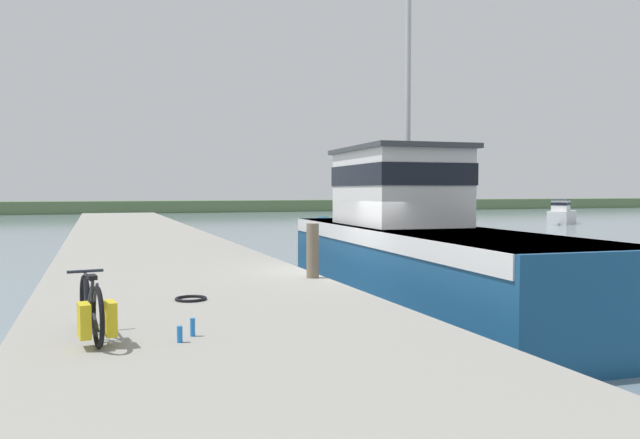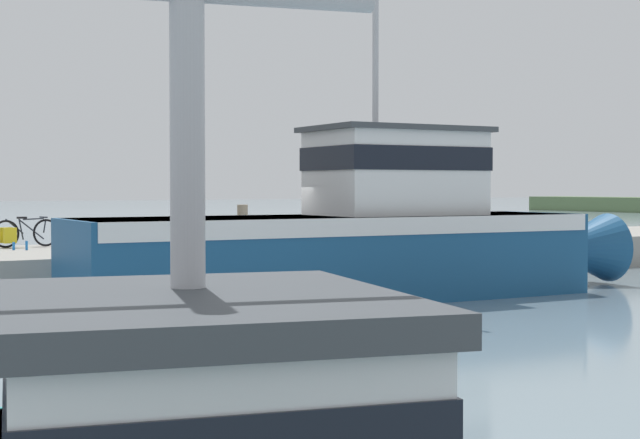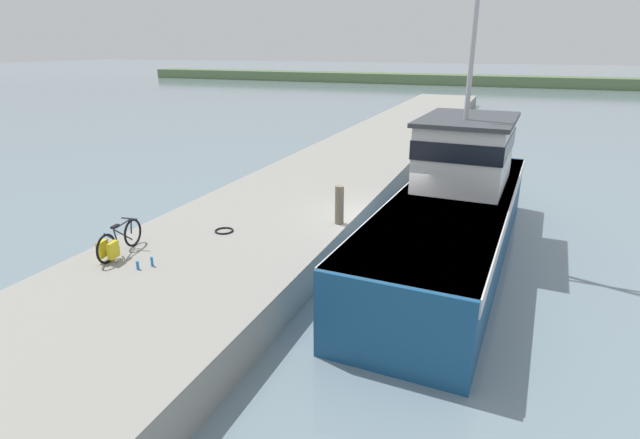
{
  "view_description": "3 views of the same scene",
  "coord_description": "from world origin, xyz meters",
  "px_view_note": "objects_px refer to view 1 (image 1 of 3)",
  "views": [
    {
      "loc": [
        -5.32,
        -12.86,
        2.75
      ],
      "look_at": [
        -0.86,
        -0.44,
        2.14
      ],
      "focal_mm": 35.0,
      "sensor_mm": 36.0,
      "label": 1
    },
    {
      "loc": [
        20.02,
        -11.61,
        2.5
      ],
      "look_at": [
        0.52,
        0.39,
        1.74
      ],
      "focal_mm": 55.0,
      "sensor_mm": 36.0,
      "label": 2
    },
    {
      "loc": [
        3.31,
        -13.62,
        5.84
      ],
      "look_at": [
        -1.58,
        -1.21,
        1.15
      ],
      "focal_mm": 28.0,
      "sensor_mm": 36.0,
      "label": 3
    }
  ],
  "objects_px": {
    "boat_blue_far": "(561,214)",
    "bicycle_touring": "(93,311)",
    "mooring_post": "(313,251)",
    "water_bottle_by_bike": "(180,334)",
    "water_bottle_on_curb": "(193,327)",
    "fishing_boat_main": "(411,244)"
  },
  "relations": [
    {
      "from": "water_bottle_on_curb",
      "to": "fishing_boat_main",
      "type": "bearing_deg",
      "value": 43.85
    },
    {
      "from": "bicycle_touring",
      "to": "mooring_post",
      "type": "height_order",
      "value": "mooring_post"
    },
    {
      "from": "fishing_boat_main",
      "to": "boat_blue_far",
      "type": "xyz_separation_m",
      "value": [
        29.1,
        28.26,
        -0.62
      ]
    },
    {
      "from": "fishing_boat_main",
      "to": "bicycle_touring",
      "type": "height_order",
      "value": "fishing_boat_main"
    },
    {
      "from": "water_bottle_by_bike",
      "to": "water_bottle_on_curb",
      "type": "height_order",
      "value": "water_bottle_on_curb"
    },
    {
      "from": "bicycle_touring",
      "to": "mooring_post",
      "type": "xyz_separation_m",
      "value": [
        4.23,
        4.23,
        0.2
      ]
    },
    {
      "from": "mooring_post",
      "to": "water_bottle_on_curb",
      "type": "height_order",
      "value": "mooring_post"
    },
    {
      "from": "mooring_post",
      "to": "water_bottle_by_bike",
      "type": "relative_size",
      "value": 5.76
    },
    {
      "from": "boat_blue_far",
      "to": "water_bottle_by_bike",
      "type": "bearing_deg",
      "value": 96.05
    },
    {
      "from": "bicycle_touring",
      "to": "water_bottle_on_curb",
      "type": "relative_size",
      "value": 7.91
    },
    {
      "from": "water_bottle_on_curb",
      "to": "water_bottle_by_bike",
      "type": "bearing_deg",
      "value": -125.53
    },
    {
      "from": "fishing_boat_main",
      "to": "mooring_post",
      "type": "xyz_separation_m",
      "value": [
        -3.08,
        -1.55,
        0.08
      ]
    },
    {
      "from": "boat_blue_far",
      "to": "bicycle_touring",
      "type": "height_order",
      "value": "boat_blue_far"
    },
    {
      "from": "bicycle_touring",
      "to": "water_bottle_on_curb",
      "type": "xyz_separation_m",
      "value": [
        1.15,
        -0.15,
        -0.25
      ]
    },
    {
      "from": "boat_blue_far",
      "to": "bicycle_touring",
      "type": "xyz_separation_m",
      "value": [
        -36.42,
        -34.03,
        0.5
      ]
    },
    {
      "from": "water_bottle_by_bike",
      "to": "water_bottle_on_curb",
      "type": "relative_size",
      "value": 0.87
    },
    {
      "from": "water_bottle_on_curb",
      "to": "bicycle_touring",
      "type": "bearing_deg",
      "value": 172.55
    },
    {
      "from": "bicycle_touring",
      "to": "water_bottle_by_bike",
      "type": "xyz_separation_m",
      "value": [
        0.96,
        -0.42,
        -0.26
      ]
    },
    {
      "from": "boat_blue_far",
      "to": "bicycle_touring",
      "type": "distance_m",
      "value": 49.84
    },
    {
      "from": "bicycle_touring",
      "to": "water_bottle_by_bike",
      "type": "bearing_deg",
      "value": -31.45
    },
    {
      "from": "mooring_post",
      "to": "water_bottle_by_bike",
      "type": "bearing_deg",
      "value": -125.16
    },
    {
      "from": "fishing_boat_main",
      "to": "water_bottle_on_curb",
      "type": "distance_m",
      "value": 8.56
    }
  ]
}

